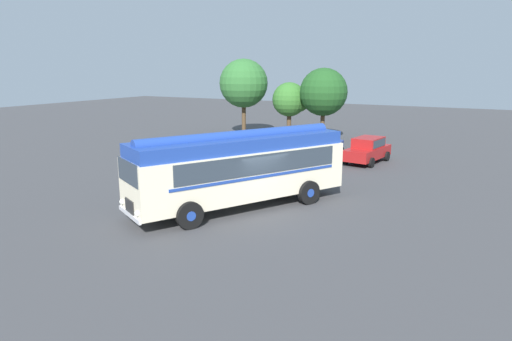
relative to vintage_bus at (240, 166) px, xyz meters
The scene contains 8 objects.
ground_plane 2.03m from the vintage_bus, ahead, with size 120.00×120.00×0.00m, color #3D3D3F.
vintage_bus is the anchor object (origin of this frame).
car_near_left 13.22m from the vintage_bus, 104.50° to the left, with size 2.08×4.26×1.66m.
car_mid_left 12.72m from the vintage_bus, 92.46° to the left, with size 2.31×4.36×1.66m.
car_mid_right 12.82m from the vintage_bus, 79.24° to the left, with size 2.40×4.40×1.66m.
tree_far_left 22.18m from the vintage_bus, 119.46° to the left, with size 4.35×4.35×6.91m.
tree_left_of_centre 20.96m from the vintage_bus, 107.74° to the left, with size 3.26×2.99×4.90m.
tree_centre 20.28m from the vintage_bus, 99.68° to the left, with size 4.00×4.00×6.13m.
Camera 1 is at (9.26, -16.98, 6.17)m, focal length 32.00 mm.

